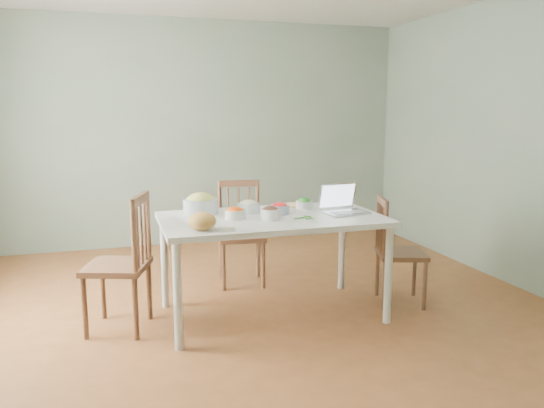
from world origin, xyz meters
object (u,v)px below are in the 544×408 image
object	(u,v)px
chair_left	(117,263)
laptop	(346,199)
dining_table	(272,266)
bread_boule	(202,221)
chair_far	(241,234)
bowl_squash	(201,204)
chair_right	(401,251)

from	to	relation	value
chair_left	laptop	bearing A→B (deg)	104.30
dining_table	laptop	distance (m)	0.81
chair_left	bread_boule	xyz separation A→B (m)	(0.59, -0.38, 0.36)
chair_far	chair_left	distance (m)	1.38
chair_left	bowl_squash	distance (m)	0.81
dining_table	bowl_squash	world-z (taller)	bowl_squash
chair_far	laptop	world-z (taller)	laptop
chair_right	bread_boule	world-z (taller)	bread_boule
chair_far	laptop	xyz separation A→B (m)	(0.66, -0.90, 0.44)
bread_boule	bowl_squash	world-z (taller)	bowl_squash
chair_right	bread_boule	distance (m)	1.81
chair_far	bread_boule	size ratio (longest dim) A/B	4.93
dining_table	chair_right	bearing A→B (deg)	-3.13
chair_far	laptop	size ratio (longest dim) A/B	2.87
chair_far	chair_right	bearing A→B (deg)	-29.96
bread_boule	chair_right	bearing A→B (deg)	8.21
dining_table	laptop	size ratio (longest dim) A/B	5.11
chair_far	chair_right	distance (m)	1.48
chair_left	chair_right	world-z (taller)	chair_left
dining_table	chair_far	xyz separation A→B (m)	(-0.05, 0.84, 0.08)
dining_table	laptop	xyz separation A→B (m)	(0.61, -0.06, 0.52)
chair_right	laptop	size ratio (longest dim) A/B	2.70
chair_far	chair_right	xyz separation A→B (m)	(1.18, -0.90, -0.03)
dining_table	chair_left	distance (m)	1.20
laptop	dining_table	bearing A→B (deg)	168.10
chair_far	bowl_squash	distance (m)	0.83
chair_left	chair_far	bearing A→B (deg)	142.24
bowl_squash	laptop	world-z (taller)	laptop
chair_right	laptop	xyz separation A→B (m)	(-0.52, 0.00, 0.47)
dining_table	bread_boule	size ratio (longest dim) A/B	8.79
chair_far	chair_left	xyz separation A→B (m)	(-1.14, -0.77, 0.03)
dining_table	bowl_squash	bearing A→B (deg)	150.92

